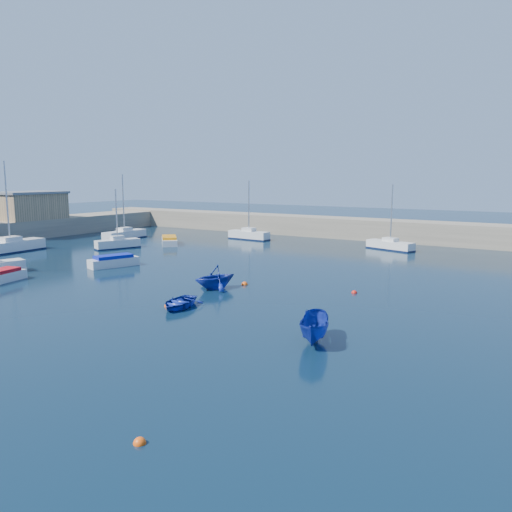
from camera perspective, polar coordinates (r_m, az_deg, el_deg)
The scene contains 17 objects.
ground at distance 26.55m, azimuth -16.54°, elevation -9.04°, with size 220.00×220.00×0.00m, color black.
back_wall at distance 65.74m, azimuth 14.93°, elevation 2.86°, with size 96.00×4.50×2.60m, color gray.
brick_shed_a at distance 73.46m, azimuth -24.51°, elevation 5.16°, with size 6.00×8.00×3.40m, color #9C815B.
sailboat_2 at distance 59.87m, azimuth -26.27°, elevation 1.03°, with size 2.58×7.53×9.71m.
sailboat_3 at distance 58.56m, azimuth -15.52°, elevation 1.39°, with size 3.12×5.09×6.70m.
sailboat_4 at distance 67.42m, azimuth -14.78°, elevation 2.41°, with size 1.98×6.38×8.34m.
sailboat_5 at distance 64.72m, azimuth -0.82°, elevation 2.45°, with size 5.71×1.90×7.55m.
sailboat_6 at distance 57.52m, azimuth 15.08°, elevation 1.23°, with size 5.65×3.09×7.22m.
motorboat_1 at distance 46.92m, azimuth -15.96°, elevation -0.57°, with size 2.87×4.63×1.07m.
motorboat_2 at distance 60.76m, azimuth -9.88°, elevation 1.75°, with size 4.59×4.71×1.00m.
dinghy_center at distance 31.49m, azimuth -8.80°, elevation -5.27°, with size 2.32×3.24×0.67m, color navy.
dinghy_left at distance 36.29m, azimuth -4.71°, elevation -2.41°, with size 2.85×3.31×1.74m, color navy.
dinghy_right at distance 24.85m, azimuth 6.74°, elevation -8.27°, with size 1.36×3.62×1.40m, color navy.
buoy_0 at distance 31.97m, azimuth -10.06°, elevation -5.71°, with size 0.43×0.43×0.43m, color #F9520D.
buoy_1 at distance 35.71m, azimuth 11.17°, elevation -4.18°, with size 0.41×0.41×0.41m, color red.
buoy_3 at distance 37.68m, azimuth -1.31°, elevation -3.31°, with size 0.49×0.49×0.49m, color #F9520D.
buoy_5 at distance 16.70m, azimuth -13.15°, elevation -20.14°, with size 0.41×0.41×0.41m, color #F9520D.
Camera 1 is at (19.14, -16.53, 8.09)m, focal length 35.00 mm.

